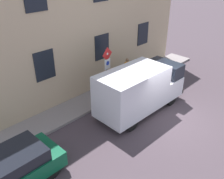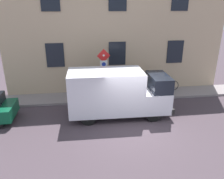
# 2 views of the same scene
# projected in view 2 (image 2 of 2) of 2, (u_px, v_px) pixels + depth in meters

# --- Properties ---
(ground_plane) EXTENTS (80.00, 80.00, 0.00)m
(ground_plane) POSITION_uv_depth(u_px,v_px,m) (132.00, 128.00, 10.84)
(ground_plane) COLOR #443840
(sidewalk_slab) EXTENTS (1.71, 16.27, 0.14)m
(sidewalk_slab) POSITION_uv_depth(u_px,v_px,m) (119.00, 95.00, 14.53)
(sidewalk_slab) COLOR gray
(sidewalk_slab) RESTS_ON ground_plane
(building_facade) EXTENTS (0.75, 14.27, 8.34)m
(building_facade) POSITION_uv_depth(u_px,v_px,m) (116.00, 29.00, 14.17)
(building_facade) COLOR #C6AA8A
(building_facade) RESTS_ON ground_plane
(sign_post_stacked) EXTENTS (0.17, 0.56, 3.01)m
(sign_post_stacked) POSITION_uv_depth(u_px,v_px,m) (104.00, 68.00, 13.05)
(sign_post_stacked) COLOR #474C47
(sign_post_stacked) RESTS_ON sidewalk_slab
(delivery_van) EXTENTS (2.12, 5.38, 2.50)m
(delivery_van) POSITION_uv_depth(u_px,v_px,m) (117.00, 92.00, 11.65)
(delivery_van) COLOR silver
(delivery_van) RESTS_ON ground_plane
(bicycle_blue) EXTENTS (0.46, 1.71, 0.89)m
(bicycle_blue) POSITION_uv_depth(u_px,v_px,m) (166.00, 85.00, 15.08)
(bicycle_blue) COLOR black
(bicycle_blue) RESTS_ON sidewalk_slab
(bicycle_orange) EXTENTS (0.46, 1.71, 0.89)m
(bicycle_orange) POSITION_uv_depth(u_px,v_px,m) (154.00, 86.00, 14.96)
(bicycle_orange) COLOR black
(bicycle_orange) RESTS_ON sidewalk_slab
(bicycle_green) EXTENTS (0.46, 1.71, 0.89)m
(bicycle_green) POSITION_uv_depth(u_px,v_px,m) (141.00, 86.00, 14.85)
(bicycle_green) COLOR black
(bicycle_green) RESTS_ON sidewalk_slab
(bicycle_black) EXTENTS (0.46, 1.72, 0.89)m
(bicycle_black) POSITION_uv_depth(u_px,v_px,m) (127.00, 87.00, 14.73)
(bicycle_black) COLOR black
(bicycle_black) RESTS_ON sidewalk_slab
(pedestrian) EXTENTS (0.36, 0.46, 1.72)m
(pedestrian) POSITION_uv_depth(u_px,v_px,m) (138.00, 81.00, 14.22)
(pedestrian) COLOR #262B47
(pedestrian) RESTS_ON sidewalk_slab
(litter_bin) EXTENTS (0.44, 0.44, 0.90)m
(litter_bin) POSITION_uv_depth(u_px,v_px,m) (143.00, 90.00, 14.06)
(litter_bin) COLOR #2D5133
(litter_bin) RESTS_ON sidewalk_slab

